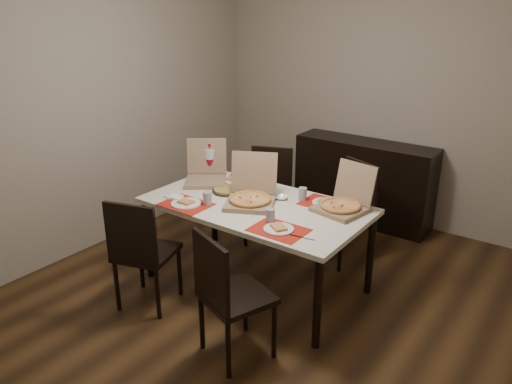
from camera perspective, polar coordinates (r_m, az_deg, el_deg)
ground at (r=4.35m, az=1.71°, el=-11.03°), size 3.80×4.00×0.02m
room_walls at (r=4.09m, az=5.49°, el=13.02°), size 3.84×4.02×2.62m
sideboard at (r=5.57m, az=12.15°, el=1.17°), size 1.50×0.40×0.90m
dining_table at (r=4.09m, az=0.00°, el=-2.18°), size 1.80×1.00×0.75m
chair_near_left at (r=3.95m, az=-12.99°, el=-6.42°), size 0.52×0.52×0.93m
chair_near_right at (r=3.34m, az=-3.29°, el=-11.35°), size 0.54×0.54×0.93m
chair_far_left at (r=5.02m, az=1.50°, el=0.19°), size 0.55×0.55×0.93m
chair_far_right at (r=4.70m, az=10.69°, el=-1.68°), size 0.55×0.55×0.93m
setting_near_left at (r=4.08m, az=-7.54°, el=-1.10°), size 0.47×0.30×0.11m
setting_near_right at (r=3.63m, az=2.33°, el=-3.80°), size 0.50×0.30×0.11m
setting_far_left at (r=4.54m, az=-2.25°, el=1.39°), size 0.47×0.30×0.11m
setting_far_right at (r=4.10m, az=7.24°, el=-0.96°), size 0.46×0.30×0.11m
napkin_loose at (r=4.08m, az=-0.25°, el=-1.12°), size 0.15×0.15×0.02m
pizza_box_center at (r=4.05m, az=-0.59°, el=-0.55°), size 0.53×0.55×0.38m
pizza_box_right at (r=3.98m, az=9.92°, el=-1.32°), size 0.42×0.45×0.36m
pizza_box_left at (r=4.57m, az=-5.72°, el=1.93°), size 0.53×0.54×0.36m
faina_plate at (r=4.32m, az=-3.34°, el=0.19°), size 0.26×0.26×0.03m
dip_bowl at (r=4.16m, az=2.92°, el=-0.66°), size 0.14×0.14×0.03m
soda_bottle at (r=4.70m, az=-5.27°, el=3.41°), size 0.10×0.10×0.31m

